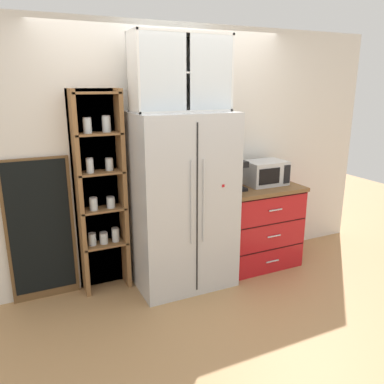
# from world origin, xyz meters

# --- Properties ---
(ground_plane) EXTENTS (10.71, 10.71, 0.00)m
(ground_plane) POSITION_xyz_m (0.00, 0.00, 0.00)
(ground_plane) COLOR tan
(wall_back_cream) EXTENTS (5.01, 0.10, 2.55)m
(wall_back_cream) POSITION_xyz_m (0.00, 0.40, 1.27)
(wall_back_cream) COLOR silver
(wall_back_cream) RESTS_ON ground
(refrigerator) EXTENTS (0.95, 0.66, 1.73)m
(refrigerator) POSITION_xyz_m (0.00, 0.03, 0.87)
(refrigerator) COLOR silver
(refrigerator) RESTS_ON ground
(pantry_shelf_column) EXTENTS (0.49, 0.25, 1.94)m
(pantry_shelf_column) POSITION_xyz_m (-0.74, 0.30, 1.00)
(pantry_shelf_column) COLOR brown
(pantry_shelf_column) RESTS_ON ground
(counter_cabinet) EXTENTS (0.87, 0.59, 0.91)m
(counter_cabinet) POSITION_xyz_m (0.94, 0.07, 0.46)
(counter_cabinet) COLOR red
(counter_cabinet) RESTS_ON ground
(microwave) EXTENTS (0.44, 0.33, 0.26)m
(microwave) POSITION_xyz_m (1.03, 0.12, 1.04)
(microwave) COLOR silver
(microwave) RESTS_ON counter_cabinet
(coffee_maker) EXTENTS (0.17, 0.20, 0.31)m
(coffee_maker) POSITION_xyz_m (0.62, 0.08, 1.06)
(coffee_maker) COLOR black
(coffee_maker) RESTS_ON counter_cabinet
(mug_red) EXTENTS (0.11, 0.08, 0.09)m
(mug_red) POSITION_xyz_m (0.94, 0.01, 0.96)
(mug_red) COLOR red
(mug_red) RESTS_ON counter_cabinet
(bottle_amber) EXTENTS (0.07, 0.07, 0.26)m
(bottle_amber) POSITION_xyz_m (0.94, 0.11, 1.02)
(bottle_amber) COLOR brown
(bottle_amber) RESTS_ON counter_cabinet
(upper_cabinet) EXTENTS (0.91, 0.32, 0.68)m
(upper_cabinet) POSITION_xyz_m (0.00, 0.08, 2.07)
(upper_cabinet) COLOR silver
(upper_cabinet) RESTS_ON refrigerator
(chalkboard_menu) EXTENTS (0.60, 0.04, 1.36)m
(chalkboard_menu) POSITION_xyz_m (-1.30, 0.33, 0.68)
(chalkboard_menu) COLOR brown
(chalkboard_menu) RESTS_ON ground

